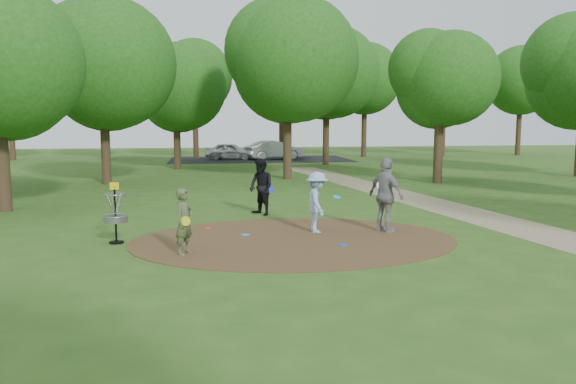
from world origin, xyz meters
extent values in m
plane|color=#2D5119|center=(0.00, 0.00, 0.00)|extent=(100.00, 100.00, 0.00)
cylinder|color=#47301C|center=(0.00, 0.00, 0.01)|extent=(8.40, 8.40, 0.02)
cube|color=#8C7A5B|center=(6.50, 2.00, 0.01)|extent=(7.55, 39.89, 0.01)
cube|color=black|center=(2.00, 30.00, 0.00)|extent=(14.00, 8.00, 0.01)
imported|color=#495832|center=(-2.75, -1.17, 0.77)|extent=(0.60, 0.67, 1.54)
cylinder|color=yellow|center=(-2.71, -1.35, 0.81)|extent=(0.22, 0.05, 0.22)
imported|color=#96B5E0|center=(0.76, 0.89, 0.84)|extent=(0.63, 1.09, 1.68)
cylinder|color=#0DA8E3|center=(1.30, 0.85, 0.98)|extent=(0.28, 0.27, 0.08)
imported|color=black|center=(-0.47, 3.98, 0.92)|extent=(1.08, 1.13, 1.85)
cylinder|color=#0C29CD|center=(-0.16, 4.01, 0.82)|extent=(0.23, 0.09, 0.22)
imported|color=gray|center=(2.64, 0.65, 1.03)|extent=(1.01, 1.30, 2.06)
cylinder|color=white|center=(2.48, 0.68, 1.31)|extent=(0.23, 0.11, 0.22)
cylinder|color=#1CA8E1|center=(-1.22, 0.73, 0.03)|extent=(0.22, 0.22, 0.02)
cylinder|color=blue|center=(1.07, -0.86, 0.03)|extent=(0.22, 0.22, 0.02)
cylinder|color=#C63E13|center=(-2.21, 1.79, 0.03)|extent=(0.22, 0.22, 0.02)
imported|color=#B3B7BC|center=(-0.27, 29.97, 0.66)|extent=(4.14, 2.40, 1.32)
imported|color=#B1B2BA|center=(3.07, 29.62, 0.74)|extent=(4.77, 2.87, 1.48)
cylinder|color=black|center=(-4.50, 0.30, 0.68)|extent=(0.05, 0.05, 1.35)
cylinder|color=black|center=(-4.50, 0.30, 0.02)|extent=(0.36, 0.36, 0.04)
cylinder|color=gray|center=(-4.50, 0.30, 0.62)|extent=(0.60, 0.60, 0.16)
torus|color=gray|center=(-4.50, 0.30, 0.70)|extent=(0.63, 0.63, 0.03)
torus|color=gray|center=(-4.50, 0.30, 1.25)|extent=(0.58, 0.58, 0.02)
cube|color=yellow|center=(-4.50, 0.30, 1.45)|extent=(0.22, 0.02, 0.18)
cylinder|color=#332316|center=(-9.00, 6.00, 1.71)|extent=(0.44, 0.44, 3.42)
cylinder|color=#332316|center=(-7.00, 14.00, 1.90)|extent=(0.44, 0.44, 3.80)
sphere|color=#1E4B14|center=(-7.00, 14.00, 5.49)|extent=(6.16, 6.16, 6.16)
cylinder|color=#332316|center=(2.00, 15.00, 2.09)|extent=(0.44, 0.44, 4.18)
sphere|color=#1E4B14|center=(2.00, 15.00, 5.94)|extent=(6.39, 6.39, 6.39)
cylinder|color=#332316|center=(9.00, 12.00, 1.80)|extent=(0.44, 0.44, 3.61)
sphere|color=#1E4B14|center=(9.00, 12.00, 4.84)|extent=(4.49, 4.49, 4.49)
cylinder|color=#332316|center=(-4.00, 22.00, 1.71)|extent=(0.44, 0.44, 3.42)
sphere|color=#1E4B14|center=(-4.00, 22.00, 4.92)|extent=(5.45, 5.45, 5.45)
cylinder|color=#332316|center=(6.00, 24.00, 2.19)|extent=(0.44, 0.44, 4.37)
sphere|color=#1E4B14|center=(6.00, 24.00, 6.09)|extent=(6.24, 6.24, 6.24)
camera|label=1|loc=(-2.24, -14.02, 3.08)|focal=35.00mm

